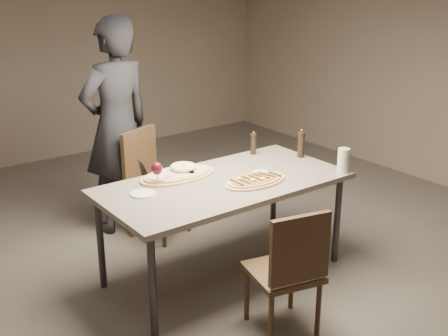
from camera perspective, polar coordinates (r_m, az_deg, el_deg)
room at (r=3.86m, az=0.00°, el=7.73°), size 7.00×7.00×7.00m
dining_table at (r=4.06m, az=0.00°, el=-2.09°), size 1.80×0.90×0.75m
zucchini_pizza at (r=4.01m, az=3.20°, el=-1.25°), size 0.50×0.28×0.05m
ham_pizza at (r=4.14m, az=-4.72°, el=-0.66°), size 0.60×0.33×0.04m
bread_basket at (r=4.18m, az=-4.15°, el=-0.04°), size 0.19×0.19×0.07m
oil_dish at (r=4.17m, az=3.80°, el=-0.55°), size 0.14×0.14×0.02m
pepper_mill_left at (r=4.57m, az=7.84°, el=2.43°), size 0.06×0.06×0.23m
pepper_mill_right at (r=4.61m, az=3.00°, el=2.52°), size 0.05×0.05×0.20m
carafe at (r=4.28m, az=12.04°, el=0.76°), size 0.09×0.09×0.19m
wine_glass at (r=3.94m, az=-6.83°, el=-0.13°), size 0.08×0.08×0.18m
side_plate at (r=3.84m, az=-8.25°, el=-2.59°), size 0.17×0.17×0.01m
chair_near at (r=3.48m, az=6.71°, el=-9.88°), size 0.49×0.49×0.86m
chair_far at (r=4.84m, az=-7.49°, el=-0.88°), size 0.57×0.57×0.92m
diner at (r=4.87m, az=-10.85°, el=4.14°), size 0.74×0.54×1.86m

